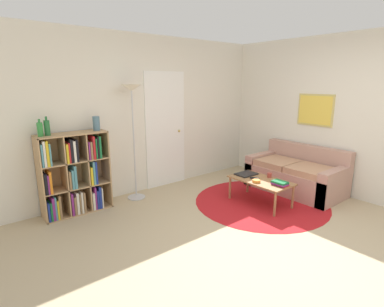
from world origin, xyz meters
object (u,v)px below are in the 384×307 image
(bottle_left, at_px, (40,129))
(bookshelf, at_px, (73,175))
(floor_lamp, at_px, (132,104))
(couch, at_px, (297,175))
(cup, at_px, (269,175))
(vase_on_shelf, at_px, (96,123))
(bottle_middle, at_px, (47,128))
(coffee_table, at_px, (261,182))
(laptop, at_px, (246,174))
(bowl, at_px, (256,181))

(bottle_left, bearing_deg, bookshelf, 2.02)
(bookshelf, height_order, floor_lamp, floor_lamp)
(bookshelf, relative_size, couch, 0.75)
(cup, height_order, vase_on_shelf, vase_on_shelf)
(bottle_middle, distance_m, vase_on_shelf, 0.66)
(bottle_left, bearing_deg, bottle_middle, 15.40)
(coffee_table, height_order, laptop, laptop)
(cup, relative_size, bottle_middle, 0.29)
(laptop, xyz_separation_m, bowl, (-0.18, -0.35, 0.01))
(bowl, bearing_deg, cup, 3.39)
(floor_lamp, bearing_deg, laptop, -38.38)
(couch, xyz_separation_m, laptop, (-0.95, 0.34, 0.13))
(bowl, xyz_separation_m, bottle_middle, (-2.45, 1.52, 0.86))
(couch, height_order, bottle_left, bottle_left)
(floor_lamp, height_order, vase_on_shelf, floor_lamp)
(laptop, xyz_separation_m, bottle_left, (-2.71, 1.15, 0.86))
(bowl, xyz_separation_m, cup, (0.35, 0.02, 0.02))
(couch, relative_size, bottle_middle, 6.19)
(coffee_table, xyz_separation_m, cup, (0.19, -0.02, 0.08))
(vase_on_shelf, bearing_deg, bookshelf, -179.52)
(bowl, bearing_deg, laptop, 63.21)
(bottle_left, bearing_deg, bowl, -30.56)
(coffee_table, distance_m, vase_on_shelf, 2.61)
(laptop, height_order, bottle_middle, bottle_middle)
(couch, relative_size, bowl, 12.88)
(coffee_table, height_order, vase_on_shelf, vase_on_shelf)
(bottle_middle, bearing_deg, bowl, -31.91)
(bookshelf, xyz_separation_m, floor_lamp, (0.95, -0.05, 0.96))
(coffee_table, relative_size, bowl, 7.87)
(coffee_table, xyz_separation_m, vase_on_shelf, (-1.94, 1.48, 0.92))
(laptop, xyz_separation_m, cup, (0.17, -0.33, 0.03))
(floor_lamp, bearing_deg, cup, -42.44)
(bowl, distance_m, vase_on_shelf, 2.50)
(floor_lamp, relative_size, laptop, 5.38)
(bookshelf, height_order, laptop, bookshelf)
(couch, xyz_separation_m, coffee_table, (-0.97, 0.02, 0.08))
(bottle_left, bearing_deg, coffee_table, -28.53)
(coffee_table, relative_size, bottle_middle, 3.78)
(floor_lamp, relative_size, cup, 24.84)
(couch, distance_m, coffee_table, 0.98)
(couch, relative_size, bottle_left, 6.86)
(bottle_middle, bearing_deg, bookshelf, -2.60)
(bookshelf, bearing_deg, bottle_left, -177.98)
(bowl, bearing_deg, bottle_left, 149.44)
(floor_lamp, xyz_separation_m, couch, (2.35, -1.45, -1.25))
(bottle_left, xyz_separation_m, vase_on_shelf, (0.75, 0.02, 0.01))
(bookshelf, relative_size, bowl, 9.69)
(bowl, height_order, bottle_middle, bottle_middle)
(couch, bearing_deg, bottle_left, 157.90)
(vase_on_shelf, bearing_deg, bowl, -40.29)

